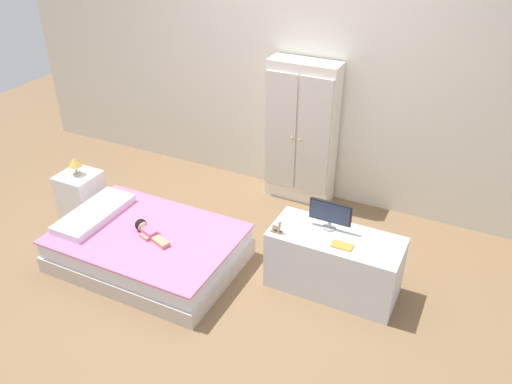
% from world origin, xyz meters
% --- Properties ---
extents(ground_plane, '(10.00, 10.00, 0.02)m').
position_xyz_m(ground_plane, '(0.00, 0.00, -0.01)').
color(ground_plane, brown).
extents(back_wall, '(6.40, 0.05, 2.70)m').
position_xyz_m(back_wall, '(0.00, 1.57, 1.35)').
color(back_wall, silver).
rests_on(back_wall, ground_plane).
extents(bed, '(1.45, 0.99, 0.29)m').
position_xyz_m(bed, '(-0.66, -0.10, 0.14)').
color(bed, beige).
rests_on(bed, ground_plane).
extents(pillow, '(0.31, 0.71, 0.06)m').
position_xyz_m(pillow, '(-1.19, -0.10, 0.32)').
color(pillow, silver).
rests_on(pillow, bed).
extents(doll, '(0.38, 0.20, 0.10)m').
position_xyz_m(doll, '(-0.66, -0.11, 0.33)').
color(doll, '#D6668E').
rests_on(doll, bed).
extents(nightstand, '(0.33, 0.33, 0.42)m').
position_xyz_m(nightstand, '(-1.65, 0.22, 0.21)').
color(nightstand, white).
rests_on(nightstand, ground_plane).
extents(table_lamp, '(0.12, 0.12, 0.17)m').
position_xyz_m(table_lamp, '(-1.65, 0.22, 0.54)').
color(table_lamp, '#B7B2AD').
rests_on(table_lamp, nightstand).
extents(wardrobe, '(0.65, 0.27, 1.37)m').
position_xyz_m(wardrobe, '(0.04, 1.41, 0.69)').
color(wardrobe, white).
rests_on(wardrobe, ground_plane).
extents(tv_stand, '(0.97, 0.43, 0.49)m').
position_xyz_m(tv_stand, '(0.79, 0.27, 0.24)').
color(tv_stand, silver).
rests_on(tv_stand, ground_plane).
extents(tv_monitor, '(0.32, 0.10, 0.23)m').
position_xyz_m(tv_monitor, '(0.70, 0.34, 0.62)').
color(tv_monitor, '#99999E').
rests_on(tv_monitor, tv_stand).
extents(rocking_horse_toy, '(0.09, 0.04, 0.11)m').
position_xyz_m(rocking_horse_toy, '(0.38, 0.12, 0.53)').
color(rocking_horse_toy, '#8E6642').
rests_on(rocking_horse_toy, tv_stand).
extents(book_orange, '(0.15, 0.09, 0.01)m').
position_xyz_m(book_orange, '(0.86, 0.17, 0.49)').
color(book_orange, orange).
rests_on(book_orange, tv_stand).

